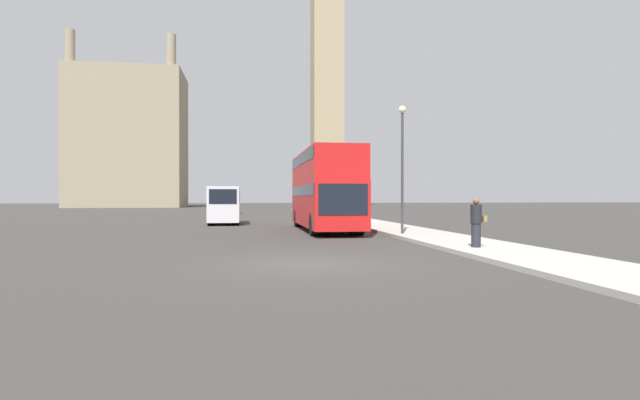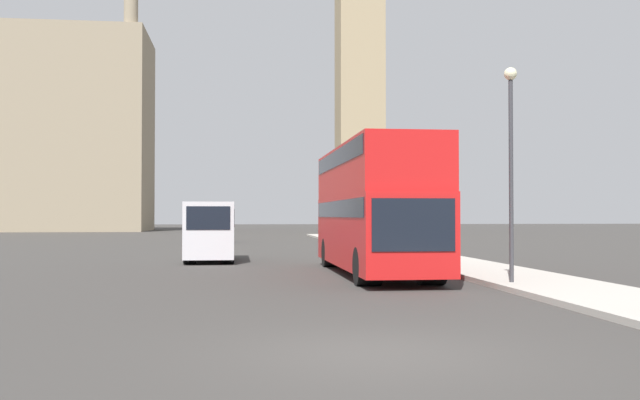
{
  "view_description": "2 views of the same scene",
  "coord_description": "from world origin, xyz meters",
  "px_view_note": "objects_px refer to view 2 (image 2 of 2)",
  "views": [
    {
      "loc": [
        -1.7,
        -13.73,
        1.84
      ],
      "look_at": [
        2.36,
        13.31,
        1.7
      ],
      "focal_mm": 28.0,
      "sensor_mm": 36.0,
      "label": 1
    },
    {
      "loc": [
        -2.04,
        -10.22,
        2.0
      ],
      "look_at": [
        1.72,
        21.3,
        2.69
      ],
      "focal_mm": 40.0,
      "sensor_mm": 36.0,
      "label": 2
    }
  ],
  "objects_px": {
    "red_double_decker_bus": "(374,203)",
    "white_van": "(210,230)",
    "street_lamp": "(511,142)",
    "parked_sedan": "(217,233)"
  },
  "relations": [
    {
      "from": "white_van",
      "to": "parked_sedan",
      "type": "height_order",
      "value": "white_van"
    },
    {
      "from": "white_van",
      "to": "street_lamp",
      "type": "height_order",
      "value": "street_lamp"
    },
    {
      "from": "white_van",
      "to": "parked_sedan",
      "type": "bearing_deg",
      "value": 90.72
    },
    {
      "from": "white_van",
      "to": "parked_sedan",
      "type": "relative_size",
      "value": 1.17
    },
    {
      "from": "red_double_decker_bus",
      "to": "white_van",
      "type": "distance_m",
      "value": 9.56
    },
    {
      "from": "red_double_decker_bus",
      "to": "street_lamp",
      "type": "height_order",
      "value": "street_lamp"
    },
    {
      "from": "street_lamp",
      "to": "parked_sedan",
      "type": "relative_size",
      "value": 1.35
    },
    {
      "from": "white_van",
      "to": "street_lamp",
      "type": "relative_size",
      "value": 0.87
    },
    {
      "from": "red_double_decker_bus",
      "to": "white_van",
      "type": "height_order",
      "value": "red_double_decker_bus"
    },
    {
      "from": "red_double_decker_bus",
      "to": "parked_sedan",
      "type": "height_order",
      "value": "red_double_decker_bus"
    }
  ]
}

